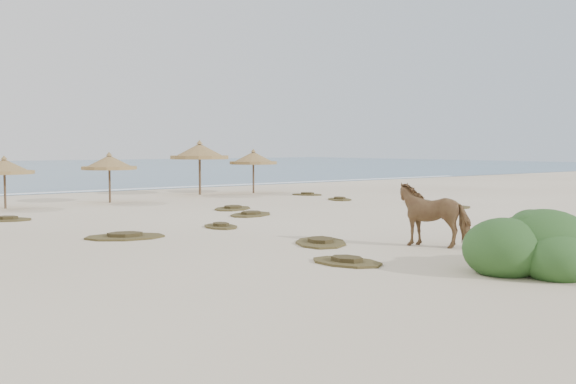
% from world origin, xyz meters
% --- Properties ---
extents(ground, '(160.00, 160.00, 0.00)m').
position_xyz_m(ground, '(0.00, 0.00, 0.00)').
color(ground, beige).
rests_on(ground, ground).
extents(foam_line, '(70.00, 0.60, 0.01)m').
position_xyz_m(foam_line, '(0.00, 26.00, 0.00)').
color(foam_line, white).
rests_on(foam_line, ground).
extents(palapa_2, '(2.66, 2.66, 2.42)m').
position_xyz_m(palapa_2, '(-7.57, 16.94, 1.88)').
color(palapa_2, brown).
rests_on(palapa_2, ground).
extents(palapa_3, '(2.80, 2.80, 2.56)m').
position_xyz_m(palapa_3, '(-2.57, 17.08, 1.99)').
color(palapa_3, brown).
rests_on(palapa_3, ground).
extents(palapa_4, '(4.42, 4.42, 3.22)m').
position_xyz_m(palapa_4, '(3.70, 19.08, 2.50)').
color(palapa_4, brown).
rests_on(palapa_4, ground).
extents(palapa_5, '(3.59, 3.59, 2.69)m').
position_xyz_m(palapa_5, '(6.99, 18.34, 2.09)').
color(palapa_5, brown).
rests_on(palapa_5, ground).
extents(horse, '(1.87, 2.30, 1.77)m').
position_xyz_m(horse, '(-0.66, -2.08, 0.89)').
color(horse, olive).
rests_on(horse, ground).
extents(bush, '(3.64, 3.20, 1.63)m').
position_xyz_m(bush, '(-1.69, -6.06, 0.53)').
color(bush, '#2D5424').
rests_on(bush, ground).
extents(scrub_1, '(2.86, 2.38, 0.16)m').
position_xyz_m(scrub_1, '(-7.02, 4.69, 0.05)').
color(scrub_1, brown).
rests_on(scrub_1, ground).
extents(scrub_2, '(1.36, 1.82, 0.16)m').
position_xyz_m(scrub_2, '(-3.34, 5.11, 0.05)').
color(scrub_2, brown).
rests_on(scrub_2, ground).
extents(scrub_3, '(2.64, 2.30, 0.16)m').
position_xyz_m(scrub_3, '(-0.28, 7.78, 0.05)').
color(scrub_3, brown).
rests_on(scrub_3, ground).
extents(scrub_4, '(2.07, 1.42, 0.16)m').
position_xyz_m(scrub_4, '(8.83, 4.74, 0.05)').
color(scrub_4, brown).
rests_on(scrub_4, ground).
extents(scrub_5, '(2.42, 2.81, 0.16)m').
position_xyz_m(scrub_5, '(9.67, 7.35, 0.05)').
color(scrub_5, brown).
rests_on(scrub_5, ground).
extents(scrub_6, '(2.28, 2.13, 0.16)m').
position_xyz_m(scrub_6, '(-8.74, 11.88, 0.05)').
color(scrub_6, brown).
rests_on(scrub_6, ground).
extents(scrub_7, '(1.83, 2.16, 0.16)m').
position_xyz_m(scrub_7, '(7.73, 11.31, 0.05)').
color(scrub_7, brown).
rests_on(scrub_7, ground).
extents(scrub_9, '(2.50, 2.69, 0.16)m').
position_xyz_m(scrub_9, '(-2.99, 0.12, 0.05)').
color(scrub_9, brown).
rests_on(scrub_9, ground).
extents(scrub_10, '(1.93, 2.17, 0.16)m').
position_xyz_m(scrub_10, '(8.53, 15.03, 0.05)').
color(scrub_10, brown).
rests_on(scrub_10, ground).
extents(scrub_11, '(1.64, 2.11, 0.16)m').
position_xyz_m(scrub_11, '(-4.52, -2.67, 0.05)').
color(scrub_11, brown).
rests_on(scrub_11, ground).
extents(scrub_12, '(2.00, 1.91, 0.16)m').
position_xyz_m(scrub_12, '(7.45, -0.05, 0.05)').
color(scrub_12, brown).
rests_on(scrub_12, ground).
extents(scrub_13, '(2.72, 2.55, 0.16)m').
position_xyz_m(scrub_13, '(0.51, 10.43, 0.05)').
color(scrub_13, brown).
rests_on(scrub_13, ground).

